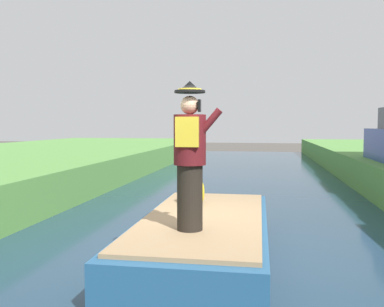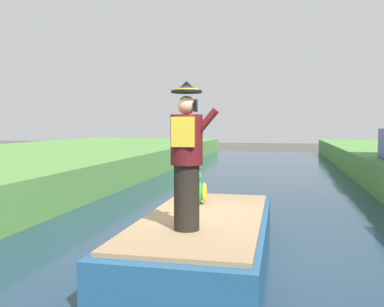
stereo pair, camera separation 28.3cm
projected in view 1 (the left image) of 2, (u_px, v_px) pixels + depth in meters
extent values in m
plane|color=#4C4742|center=(203.00, 266.00, 5.93)|extent=(80.00, 80.00, 0.00)
cube|color=#1E384C|center=(203.00, 263.00, 5.93)|extent=(7.01, 48.00, 0.10)
cube|color=#23517A|center=(204.00, 238.00, 6.00)|extent=(1.83, 4.21, 0.56)
cube|color=#997A56|center=(204.00, 217.00, 5.98)|extent=(1.68, 3.87, 0.05)
cylinder|color=black|center=(190.00, 197.00, 5.16)|extent=(0.32, 0.32, 0.82)
cylinder|color=#561419|center=(190.00, 140.00, 5.11)|extent=(0.40, 0.40, 0.62)
cube|color=gold|center=(187.00, 132.00, 4.91)|extent=(0.28, 0.06, 0.36)
sphere|color=#DBA884|center=(190.00, 105.00, 5.08)|extent=(0.23, 0.23, 0.23)
cylinder|color=black|center=(190.00, 92.00, 5.07)|extent=(0.38, 0.38, 0.03)
cone|color=black|center=(190.00, 86.00, 5.06)|extent=(0.26, 0.26, 0.12)
cylinder|color=gold|center=(190.00, 90.00, 5.06)|extent=(0.29, 0.29, 0.02)
cylinder|color=#561419|center=(207.00, 125.00, 5.02)|extent=(0.38, 0.09, 0.43)
cube|color=black|center=(200.00, 106.00, 5.00)|extent=(0.03, 0.08, 0.15)
ellipsoid|color=green|center=(194.00, 192.00, 6.85)|extent=(0.26, 0.32, 0.40)
sphere|color=green|center=(193.00, 176.00, 6.80)|extent=(0.20, 0.20, 0.20)
cone|color=yellow|center=(192.00, 178.00, 6.70)|extent=(0.09, 0.09, 0.09)
ellipsoid|color=yellow|center=(185.00, 192.00, 6.88)|extent=(0.08, 0.20, 0.32)
ellipsoid|color=yellow|center=(202.00, 192.00, 6.83)|extent=(0.08, 0.20, 0.32)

